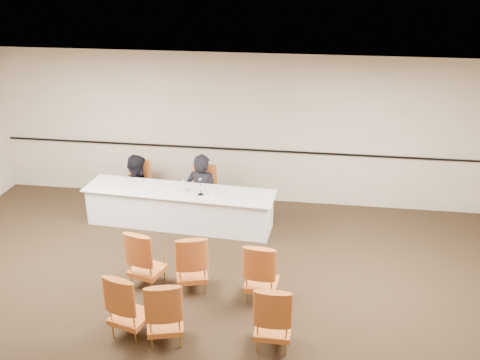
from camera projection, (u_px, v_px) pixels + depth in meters
name	position (u px, v px, depth m)	size (l,w,h in m)	color
floor	(196.00, 317.00, 7.50)	(10.00, 10.00, 0.00)	black
ceiling	(188.00, 109.00, 6.33)	(10.00, 10.00, 0.00)	silver
wall_back	(239.00, 129.00, 10.56)	(10.00, 0.04, 3.00)	#B4A88D
wall_rail	(238.00, 149.00, 10.68)	(9.80, 0.04, 0.03)	black
panel_table	(180.00, 208.00, 9.92)	(3.53, 0.82, 0.71)	white
panelist_main	(203.00, 197.00, 10.35)	(0.65, 0.43, 1.79)	black
panelist_main_chair	(202.00, 192.00, 10.30)	(0.50, 0.50, 0.95)	#BD6F21
panelist_second	(138.00, 194.00, 10.63)	(0.80, 0.62, 1.64)	black
panelist_second_chair	(137.00, 186.00, 10.56)	(0.50, 0.50, 0.95)	#BD6F21
papers	(194.00, 194.00, 9.64)	(0.30, 0.22, 0.00)	silver
microphone	(200.00, 188.00, 9.54)	(0.10, 0.20, 0.27)	black
water_bottle	(183.00, 185.00, 9.72)	(0.06, 0.06, 0.21)	teal
drinking_glass	(184.00, 190.00, 9.67)	(0.06, 0.06, 0.10)	white
coffee_cup	(212.00, 193.00, 9.55)	(0.07, 0.07, 0.11)	white
aud_chair_front_left	(147.00, 257.00, 8.07)	(0.50, 0.50, 0.95)	#BD6F21
aud_chair_front_mid	(191.00, 261.00, 7.95)	(0.50, 0.50, 0.95)	#BD6F21
aud_chair_front_right	(262.00, 270.00, 7.73)	(0.50, 0.50, 0.95)	#BD6F21
aud_chair_back_left	(130.00, 303.00, 7.01)	(0.50, 0.50, 0.95)	#BD6F21
aud_chair_back_mid	(165.00, 310.00, 6.87)	(0.50, 0.50, 0.95)	#BD6F21
aud_chair_back_right	(273.00, 315.00, 6.78)	(0.50, 0.50, 0.95)	#BD6F21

